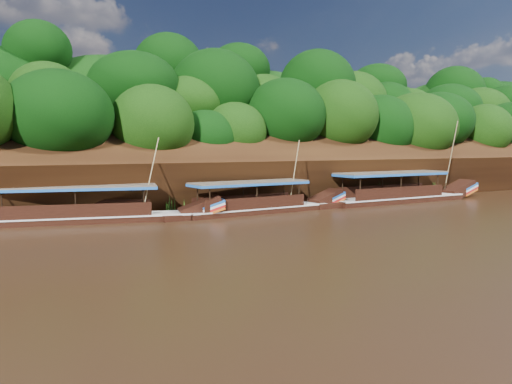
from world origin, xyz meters
TOP-DOWN VIEW (x-y plane):
  - ground at (0.00, 0.00)m, footprint 160.00×160.00m
  - riverbank at (-0.01, 22.73)m, footprint 120.00×30.06m
  - boat_0 at (13.79, 7.16)m, footprint 16.58×3.00m
  - boat_1 at (-0.57, 7.12)m, footprint 13.70×2.89m
  - boat_2 at (-12.21, 8.28)m, footprint 15.16×5.49m
  - reeds at (-2.76, 9.68)m, footprint 49.13×2.40m

SIDE VIEW (x-z plane):
  - ground at x=0.00m, z-range 0.00..0.00m
  - boat_1 at x=-0.57m, z-range -2.37..3.43m
  - boat_2 at x=-12.21m, z-range -2.42..3.50m
  - boat_0 at x=13.79m, z-range -3.22..4.43m
  - reeds at x=-2.76m, z-range -0.11..1.90m
  - riverbank at x=-0.01m, z-range -7.81..11.59m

